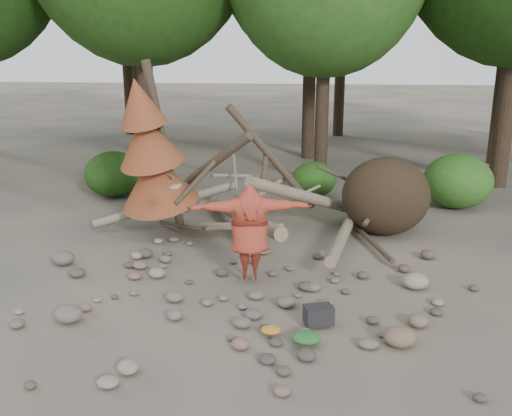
# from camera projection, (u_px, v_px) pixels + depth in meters

# --- Properties ---
(ground) EXTENTS (120.00, 120.00, 0.00)m
(ground) POSITION_uv_depth(u_px,v_px,m) (269.00, 302.00, 10.73)
(ground) COLOR #514C44
(ground) RESTS_ON ground
(deadfall_pile) EXTENTS (8.55, 5.24, 3.30)m
(deadfall_pile) POSITION_uv_depth(u_px,v_px,m) (362.00, 198.00, 14.31)
(deadfall_pile) COLOR #332619
(deadfall_pile) RESTS_ON ground
(dead_conifer) EXTENTS (2.06, 2.16, 4.35)m
(dead_conifer) POSITION_uv_depth(u_px,v_px,m) (151.00, 155.00, 13.67)
(dead_conifer) COLOR #4C3F30
(dead_conifer) RESTS_ON ground
(bush_left) EXTENTS (1.80, 1.80, 1.44)m
(bush_left) POSITION_uv_depth(u_px,v_px,m) (113.00, 174.00, 17.95)
(bush_left) COLOR #1F4713
(bush_left) RESTS_ON ground
(bush_mid) EXTENTS (1.40, 1.40, 1.12)m
(bush_mid) POSITION_uv_depth(u_px,v_px,m) (314.00, 179.00, 17.95)
(bush_mid) COLOR #295A1A
(bush_mid) RESTS_ON ground
(bush_right) EXTENTS (2.00, 2.00, 1.60)m
(bush_right) POSITION_uv_depth(u_px,v_px,m) (458.00, 181.00, 16.70)
(bush_right) COLOR #336A21
(bush_right) RESTS_ON ground
(frisbee_thrower) EXTENTS (2.97, 1.05, 1.99)m
(frisbee_thrower) POSITION_uv_depth(u_px,v_px,m) (250.00, 232.00, 11.33)
(frisbee_thrower) COLOR #9E3423
(frisbee_thrower) RESTS_ON ground
(backpack) EXTENTS (0.55, 0.45, 0.32)m
(backpack) POSITION_uv_depth(u_px,v_px,m) (318.00, 318.00, 9.76)
(backpack) COLOR black
(backpack) RESTS_ON ground
(cloth_green) EXTENTS (0.47, 0.39, 0.18)m
(cloth_green) POSITION_uv_depth(u_px,v_px,m) (306.00, 341.00, 9.16)
(cloth_green) COLOR #266129
(cloth_green) RESTS_ON ground
(cloth_orange) EXTENTS (0.34, 0.28, 0.12)m
(cloth_orange) POSITION_uv_depth(u_px,v_px,m) (271.00, 333.00, 9.46)
(cloth_orange) COLOR #C27921
(cloth_orange) RESTS_ON ground
(boulder_front_left) EXTENTS (0.51, 0.45, 0.30)m
(boulder_front_left) POSITION_uv_depth(u_px,v_px,m) (68.00, 314.00, 9.93)
(boulder_front_left) COLOR #696258
(boulder_front_left) RESTS_ON ground
(boulder_front_right) EXTENTS (0.52, 0.47, 0.31)m
(boulder_front_right) POSITION_uv_depth(u_px,v_px,m) (399.00, 337.00, 9.14)
(boulder_front_right) COLOR #7A5F4C
(boulder_front_right) RESTS_ON ground
(boulder_mid_right) EXTENTS (0.52, 0.47, 0.31)m
(boulder_mid_right) POSITION_uv_depth(u_px,v_px,m) (415.00, 281.00, 11.28)
(boulder_mid_right) COLOR gray
(boulder_mid_right) RESTS_ON ground
(boulder_mid_left) EXTENTS (0.52, 0.47, 0.31)m
(boulder_mid_left) POSITION_uv_depth(u_px,v_px,m) (63.00, 258.00, 12.50)
(boulder_mid_left) COLOR #605951
(boulder_mid_left) RESTS_ON ground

